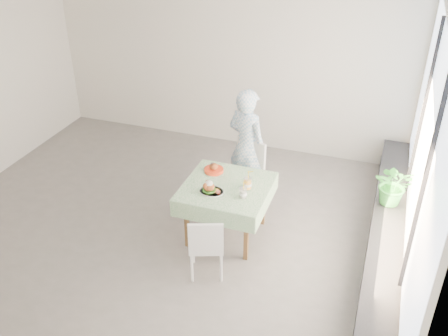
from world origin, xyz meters
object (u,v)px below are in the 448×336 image
at_px(diner, 247,147).
at_px(potted_plant, 394,185).
at_px(juice_cup_orange, 248,184).
at_px(chair_far, 242,188).
at_px(main_dish, 210,188).
at_px(chair_near, 207,256).
at_px(cafe_table, 226,205).

relative_size(diner, potted_plant, 3.10).
xyz_separation_m(juice_cup_orange, potted_plant, (1.67, 0.63, -0.04)).
bearing_deg(chair_far, main_dish, -98.66).
bearing_deg(main_dish, chair_near, -74.15).
xyz_separation_m(chair_near, main_dish, (-0.16, 0.56, 0.54)).
xyz_separation_m(chair_near, diner, (-0.04, 1.65, 0.58)).
bearing_deg(cafe_table, potted_plant, 18.83).
distance_m(juice_cup_orange, potted_plant, 1.79).
relative_size(chair_far, chair_near, 1.18).
distance_m(cafe_table, juice_cup_orange, 0.44).
bearing_deg(chair_near, chair_far, 91.03).
bearing_deg(cafe_table, chair_near, -88.36).
xyz_separation_m(diner, juice_cup_orange, (0.27, -0.87, -0.02)).
height_order(main_dish, potted_plant, potted_plant).
bearing_deg(potted_plant, main_dish, -157.57).
distance_m(chair_near, juice_cup_orange, 0.99).
bearing_deg(chair_near, potted_plant, 36.56).
bearing_deg(main_dish, cafe_table, 54.77).
xyz_separation_m(main_dish, juice_cup_orange, (0.40, 0.22, 0.02)).
bearing_deg(chair_near, diner, 91.26).
bearing_deg(main_dish, chair_far, 81.34).
bearing_deg(chair_far, diner, 92.86).
relative_size(cafe_table, potted_plant, 1.94).
height_order(diner, main_dish, diner).
xyz_separation_m(diner, potted_plant, (1.95, -0.24, -0.06)).
relative_size(cafe_table, juice_cup_orange, 3.52).
bearing_deg(juice_cup_orange, cafe_table, -174.40).
bearing_deg(juice_cup_orange, potted_plant, 20.74).
relative_size(cafe_table, chair_near, 1.28).
xyz_separation_m(chair_near, juice_cup_orange, (0.24, 0.78, 0.56)).
distance_m(chair_near, main_dish, 0.80).
distance_m(diner, potted_plant, 1.96).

